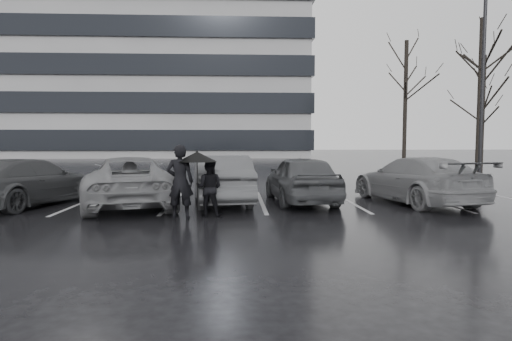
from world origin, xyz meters
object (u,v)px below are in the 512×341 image
(pedestrian_left, at_px, (180,182))
(tree_ne, at_px, (482,114))
(pedestrian_right, at_px, (209,188))
(tree_north, at_px, (405,106))
(lamp_post, at_px, (482,96))
(car_west_b, at_px, (130,181))
(car_east, at_px, (415,180))
(car_main, at_px, (301,179))
(car_west_a, at_px, (221,179))
(car_west_c, at_px, (28,182))
(tree_east, at_px, (480,99))

(pedestrian_left, xyz_separation_m, tree_ne, (16.10, 14.32, 2.58))
(pedestrian_right, distance_m, tree_north, 21.06)
(lamp_post, bearing_deg, tree_north, 84.61)
(car_west_b, distance_m, car_east, 8.75)
(car_east, xyz_separation_m, pedestrian_right, (-6.27, -2.02, 0.01))
(car_main, bearing_deg, tree_ne, -141.63)
(car_east, height_order, pedestrian_left, pedestrian_left)
(car_west_a, height_order, car_west_c, car_west_a)
(car_west_b, xyz_separation_m, lamp_post, (13.37, 4.55, 3.06))
(car_west_c, relative_size, pedestrian_left, 2.63)
(tree_ne, height_order, tree_north, tree_north)
(car_west_a, bearing_deg, tree_ne, -149.56)
(car_west_b, distance_m, tree_north, 21.17)
(car_east, distance_m, tree_east, 10.89)
(car_west_a, xyz_separation_m, tree_ne, (15.17, 11.63, 2.75))
(car_west_c, relative_size, pedestrian_right, 3.33)
(tree_east, bearing_deg, car_east, -129.60)
(car_west_b, height_order, tree_east, tree_east)
(pedestrian_left, distance_m, tree_east, 17.35)
(car_west_b, xyz_separation_m, pedestrian_right, (2.47, -1.87, -0.00))
(car_west_c, bearing_deg, tree_east, -139.04)
(car_east, relative_size, pedestrian_left, 2.69)
(car_main, bearing_deg, car_west_c, -2.70)
(car_main, distance_m, car_west_c, 8.28)
(car_west_a, height_order, lamp_post, lamp_post)
(pedestrian_right, bearing_deg, car_west_c, -8.79)
(car_west_a, xyz_separation_m, tree_east, (12.67, 7.63, 3.25))
(tree_ne, bearing_deg, lamp_post, -120.64)
(pedestrian_left, relative_size, pedestrian_right, 1.27)
(lamp_post, height_order, tree_north, tree_north)
(car_west_a, bearing_deg, lamp_post, -166.31)
(car_main, relative_size, tree_ne, 0.63)
(lamp_post, distance_m, tree_east, 4.12)
(tree_east, bearing_deg, pedestrian_right, -142.16)
(tree_east, relative_size, tree_north, 0.94)
(pedestrian_right, distance_m, tree_ne, 21.00)
(car_east, relative_size, tree_east, 0.62)
(car_main, height_order, pedestrian_right, car_main)
(car_west_b, bearing_deg, pedestrian_right, 128.18)
(car_west_a, relative_size, tree_north, 0.53)
(car_main, xyz_separation_m, car_west_a, (-2.51, 0.08, -0.00))
(tree_north, bearing_deg, lamp_post, -95.39)
(pedestrian_right, bearing_deg, tree_north, -113.29)
(tree_east, xyz_separation_m, tree_north, (-1.00, 7.00, 0.25))
(pedestrian_left, bearing_deg, tree_north, -124.36)
(car_main, distance_m, tree_north, 17.68)
(car_main, xyz_separation_m, pedestrian_left, (-3.44, -2.62, 0.18))
(tree_east, relative_size, tree_ne, 1.14)
(tree_east, bearing_deg, car_main, -142.80)
(car_west_c, distance_m, pedestrian_left, 5.39)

